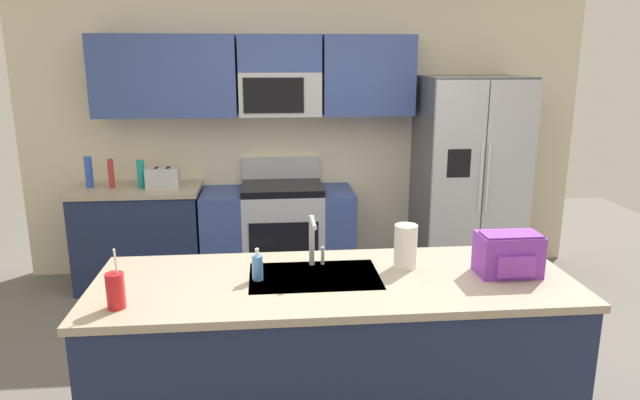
% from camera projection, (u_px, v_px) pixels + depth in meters
% --- Properties ---
extents(ground_plane, '(9.00, 9.00, 0.00)m').
position_uv_depth(ground_plane, '(331.00, 382.00, 3.67)').
color(ground_plane, '#66605B').
rests_on(ground_plane, ground).
extents(kitchen_wall_unit, '(5.20, 0.43, 2.60)m').
position_uv_depth(kitchen_wall_unit, '(291.00, 117.00, 5.31)').
color(kitchen_wall_unit, beige).
rests_on(kitchen_wall_unit, ground).
extents(back_counter, '(1.10, 0.63, 0.90)m').
position_uv_depth(back_counter, '(141.00, 236.00, 5.16)').
color(back_counter, '#1E2A4D').
rests_on(back_counter, ground).
extents(range_oven, '(1.36, 0.61, 1.10)m').
position_uv_depth(range_oven, '(279.00, 233.00, 5.27)').
color(range_oven, '#B7BABF').
rests_on(range_oven, ground).
extents(refrigerator, '(0.90, 0.76, 1.85)m').
position_uv_depth(refrigerator, '(468.00, 180.00, 5.24)').
color(refrigerator, '#4C4F54').
rests_on(refrigerator, ground).
extents(island_counter, '(2.47, 0.90, 0.90)m').
position_uv_depth(island_counter, '(334.00, 357.00, 3.09)').
color(island_counter, '#1E2A4D').
rests_on(island_counter, ground).
extents(toaster, '(0.28, 0.16, 0.18)m').
position_uv_depth(toaster, '(163.00, 178.00, 5.00)').
color(toaster, '#B7BABF').
rests_on(toaster, back_counter).
extents(pepper_mill, '(0.05, 0.05, 0.25)m').
position_uv_depth(pepper_mill, '(111.00, 174.00, 5.00)').
color(pepper_mill, '#B2332D').
rests_on(pepper_mill, back_counter).
extents(bottle_teal, '(0.07, 0.07, 0.24)m').
position_uv_depth(bottle_teal, '(141.00, 174.00, 5.01)').
color(bottle_teal, teal).
rests_on(bottle_teal, back_counter).
extents(bottle_blue, '(0.07, 0.07, 0.27)m').
position_uv_depth(bottle_blue, '(89.00, 172.00, 5.02)').
color(bottle_blue, blue).
rests_on(bottle_blue, back_counter).
extents(sink_faucet, '(0.09, 0.21, 0.28)m').
position_uv_depth(sink_faucet, '(313.00, 237.00, 3.11)').
color(sink_faucet, '#B7BABF').
rests_on(sink_faucet, island_counter).
extents(drink_cup_red, '(0.08, 0.08, 0.29)m').
position_uv_depth(drink_cup_red, '(116.00, 290.00, 2.62)').
color(drink_cup_red, red).
rests_on(drink_cup_red, island_counter).
extents(soap_dispenser, '(0.06, 0.06, 0.17)m').
position_uv_depth(soap_dispenser, '(257.00, 267.00, 2.95)').
color(soap_dispenser, '#4C8CD8').
rests_on(soap_dispenser, island_counter).
extents(paper_towel_roll, '(0.12, 0.12, 0.24)m').
position_uv_depth(paper_towel_roll, '(406.00, 246.00, 3.11)').
color(paper_towel_roll, white).
rests_on(paper_towel_roll, island_counter).
extents(backpack, '(0.32, 0.22, 0.23)m').
position_uv_depth(backpack, '(509.00, 253.00, 3.01)').
color(backpack, purple).
rests_on(backpack, island_counter).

